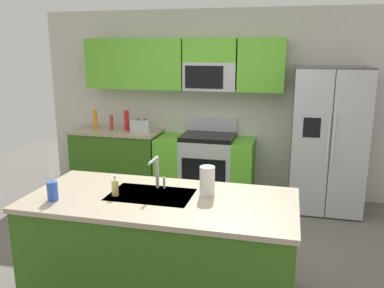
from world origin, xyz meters
TOP-DOWN VIEW (x-y plane):
  - ground_plane at (0.00, 0.00)m, footprint 9.00×9.00m
  - kitchen_wall_unit at (-0.14, 2.08)m, footprint 5.20×0.43m
  - back_counter at (-1.42, 1.80)m, footprint 1.30×0.63m
  - range_oven at (-0.08, 1.80)m, footprint 1.36×0.61m
  - refrigerator at (1.53, 1.73)m, footprint 0.90×0.76m
  - island_counter at (0.07, -0.65)m, footprint 2.16×0.99m
  - toaster at (-1.01, 1.75)m, footprint 0.28×0.16m
  - pepper_mill at (-1.49, 1.80)m, footprint 0.05×0.05m
  - bottle_orange at (-1.74, 1.79)m, footprint 0.06×0.06m
  - bottle_red at (-1.26, 1.82)m, footprint 0.07×0.07m
  - sink_faucet at (-0.03, -0.45)m, footprint 0.08×0.21m
  - drink_cup_blue at (-0.74, -0.90)m, footprint 0.08×0.08m
  - soap_dispenser at (-0.31, -0.69)m, footprint 0.06×0.06m
  - paper_towel_roll at (0.42, -0.49)m, footprint 0.12×0.12m

SIDE VIEW (x-z plane):
  - ground_plane at x=0.00m, z-range 0.00..0.00m
  - range_oven at x=-0.08m, z-range -0.11..0.99m
  - back_counter at x=-1.42m, z-range 0.00..0.90m
  - island_counter at x=0.07m, z-range 0.00..0.90m
  - refrigerator at x=1.53m, z-range 0.00..1.85m
  - soap_dispenser at x=-0.31m, z-range 0.88..1.05m
  - drink_cup_blue at x=-0.74m, z-range 0.84..1.11m
  - toaster at x=-1.01m, z-range 0.90..1.08m
  - pepper_mill at x=-1.49m, z-range 0.90..1.11m
  - paper_towel_roll at x=0.42m, z-range 0.90..1.14m
  - bottle_orange at x=-1.74m, z-range 0.90..1.18m
  - bottle_red at x=-1.26m, z-range 0.90..1.19m
  - sink_faucet at x=-0.03m, z-range 0.93..1.21m
  - kitchen_wall_unit at x=-0.14m, z-range 0.17..2.77m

